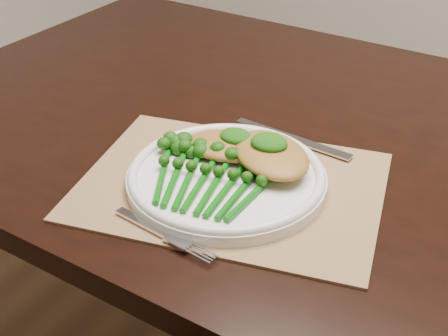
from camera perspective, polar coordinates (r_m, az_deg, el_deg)
The scene contains 10 objects.
dining_table at distance 1.26m, azimuth 9.06°, elevation -12.57°, with size 1.60×0.90×0.75m.
placemat at distance 0.91m, azimuth 0.67°, elevation -1.61°, with size 0.43×0.32×0.00m, color #9C754F.
dinner_plate at distance 0.90m, azimuth 0.23°, elevation -0.79°, with size 0.29×0.29×0.03m.
knife at distance 1.03m, azimuth 5.25°, elevation 3.03°, with size 0.21×0.03×0.01m.
fork at distance 0.81m, azimuth -4.93°, elevation -6.31°, with size 0.17×0.03×0.01m.
chicken_fillet_left at distance 0.94m, azimuth 0.17°, elevation 2.06°, with size 0.12×0.09×0.02m, color #AC7832.
chicken_fillet_right at distance 0.91m, azimuth 4.35°, elevation 1.25°, with size 0.14×0.10×0.03m, color #AC7832.
pesto_dollop_left at distance 0.94m, azimuth 1.08°, elevation 2.94°, with size 0.05×0.04×0.02m, color #114209.
pesto_dollop_right at distance 0.91m, azimuth 4.14°, elevation 2.32°, with size 0.06×0.05×0.02m, color #114209.
broccolini_bundle at distance 0.87m, azimuth -1.56°, elevation -1.45°, with size 0.20×0.21×0.04m.
Camera 1 is at (0.20, -0.81, 1.26)m, focal length 50.00 mm.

